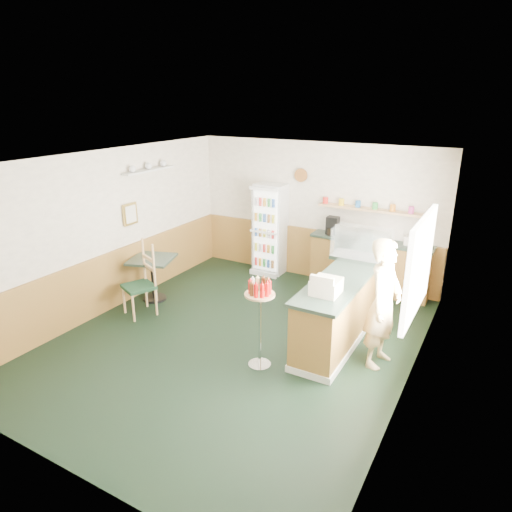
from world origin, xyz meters
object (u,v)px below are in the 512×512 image
Objects in this scene: display_case at (362,244)px; cafe_chair at (142,276)px; cafe_table at (153,271)px; shopkeeper at (383,304)px; condiment_stand at (260,308)px; drinks_fridge at (269,230)px; cash_register at (326,286)px.

cafe_chair is (-3.21, -1.62, -0.61)m from display_case.
shopkeeper is at bearing -1.20° from cafe_table.
condiment_stand is (-1.40, -0.87, -0.03)m from shopkeeper.
cash_register is (2.22, -2.61, 0.19)m from drinks_fridge.
drinks_fridge is at bearing 62.03° from cafe_table.
drinks_fridge is 2.02× the size of cafe_table.
shopkeeper is at bearing -60.57° from display_case.
shopkeeper is at bearing 29.57° from cafe_chair.
drinks_fridge is at bearing 129.79° from cash_register.
shopkeeper is 1.96× the size of cafe_table.
cafe_chair is at bearing -153.20° from display_case.
shopkeeper is 3.94m from cafe_chair.
drinks_fridge is 3.43m from cash_register.
drinks_fridge is 1.03× the size of shopkeeper.
condiment_stand is 1.37× the size of cafe_table.
cash_register is at bearing 38.92° from condiment_stand.
cash_register is at bearing -90.00° from display_case.
shopkeeper is 1.64m from condiment_stand.
cash_register is 0.30× the size of cafe_chair.
display_case is at bearing 71.68° from condiment_stand.
condiment_stand is at bearing -64.38° from drinks_fridge.
cafe_chair is at bearing -179.17° from cash_register.
cash_register is 3.47m from cafe_table.
drinks_fridge is at bearing 93.77° from cafe_chair.
condiment_stand is at bearing -19.39° from cafe_table.
drinks_fridge reaches higher than condiment_stand.
display_case reaches higher than cafe_table.
cafe_chair is (-3.91, -0.38, -0.24)m from shopkeeper.
shopkeeper is at bearing 22.80° from cash_register.
shopkeeper is at bearing -38.33° from drinks_fridge.
display_case is 0.99× the size of cafe_table.
condiment_stand is at bearing 13.10° from cafe_chair.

